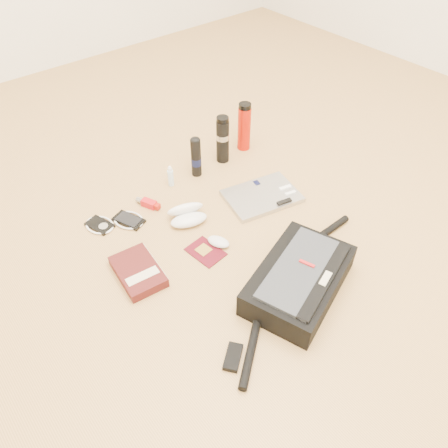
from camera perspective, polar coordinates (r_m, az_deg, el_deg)
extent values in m
plane|color=#B5884B|center=(1.75, 2.32, -2.04)|extent=(4.00, 4.00, 0.00)
cube|color=black|center=(1.57, 9.74, -7.21)|extent=(0.48, 0.38, 0.10)
cube|color=#2C2F34|center=(1.53, 10.31, -5.99)|extent=(0.42, 0.30, 0.01)
cube|color=black|center=(1.51, 13.08, -7.12)|extent=(0.37, 0.16, 0.01)
cube|color=beige|center=(1.51, 13.09, -7.08)|extent=(0.07, 0.04, 0.02)
cube|color=#B2171A|center=(1.54, 10.76, -5.21)|extent=(0.03, 0.06, 0.02)
cylinder|color=black|center=(1.44, 3.53, -16.16)|extent=(0.23, 0.18, 0.03)
cylinder|color=black|center=(1.81, 13.12, -1.10)|extent=(0.26, 0.03, 0.03)
cube|color=black|center=(1.43, 1.19, -16.98)|extent=(0.10, 0.09, 0.02)
cube|color=#A9A8AB|center=(1.94, 4.97, 3.65)|extent=(0.36, 0.28, 0.02)
cube|color=black|center=(1.99, 4.29, 5.41)|extent=(0.03, 0.03, 0.00)
cube|color=white|center=(1.98, 8.01, 4.74)|extent=(0.06, 0.03, 0.01)
cube|color=white|center=(1.95, 8.68, 4.03)|extent=(0.05, 0.03, 0.01)
cube|color=black|center=(1.90, 7.87, 2.91)|extent=(0.07, 0.03, 0.01)
cube|color=#401110|center=(1.65, -11.16, -6.12)|extent=(0.17, 0.24, 0.04)
cube|color=beige|center=(1.66, -8.93, -5.13)|extent=(0.03, 0.21, 0.03)
cube|color=beige|center=(1.60, -10.60, -6.68)|extent=(0.12, 0.05, 0.00)
cube|color=#470711|center=(1.70, -2.42, -3.65)|extent=(0.12, 0.15, 0.01)
cube|color=gold|center=(1.71, -2.69, -3.37)|extent=(0.06, 0.06, 0.00)
ellipsoid|color=silver|center=(1.72, -0.73, -2.34)|extent=(0.09, 0.11, 0.03)
ellipsoid|color=silver|center=(1.81, -4.61, 0.54)|extent=(0.17, 0.12, 0.04)
ellipsoid|color=white|center=(1.83, -5.09, 1.95)|extent=(0.17, 0.13, 0.09)
ellipsoid|color=black|center=(1.80, -5.54, 0.41)|extent=(0.05, 0.04, 0.01)
ellipsoid|color=black|center=(1.81, -3.70, 0.86)|extent=(0.05, 0.04, 0.01)
cylinder|color=black|center=(1.80, -4.62, 0.68)|extent=(0.02, 0.01, 0.00)
cube|color=black|center=(1.87, -15.93, -0.15)|extent=(0.10, 0.13, 0.01)
cylinder|color=#A6A6A9|center=(1.86, -15.49, -0.27)|extent=(0.05, 0.05, 0.00)
torus|color=white|center=(1.87, -15.94, -0.12)|extent=(0.12, 0.12, 0.01)
cube|color=black|center=(1.87, -12.34, 0.48)|extent=(0.11, 0.15, 0.01)
cube|color=black|center=(1.86, -12.37, 0.63)|extent=(0.09, 0.12, 0.00)
torus|color=silver|center=(1.87, -12.34, 0.50)|extent=(0.13, 0.13, 0.01)
cube|color=#AE1319|center=(1.92, -9.76, 2.65)|extent=(0.06, 0.07, 0.03)
cube|color=#A1170D|center=(1.90, -8.73, 2.27)|extent=(0.03, 0.03, 0.02)
cylinder|color=#9D9DA0|center=(1.94, -10.83, 3.04)|extent=(0.04, 0.04, 0.02)
cylinder|color=#BBDEF5|center=(2.00, -6.97, 6.01)|extent=(0.03, 0.03, 0.08)
cylinder|color=white|center=(1.97, -7.09, 7.09)|extent=(0.02, 0.02, 0.02)
cylinder|color=white|center=(1.97, -7.12, 7.35)|extent=(0.01, 0.01, 0.01)
cylinder|color=black|center=(2.02, -3.67, 8.66)|extent=(0.05, 0.05, 0.19)
cylinder|color=black|center=(2.04, -3.64, 8.18)|extent=(0.05, 0.05, 0.04)
ellipsoid|color=black|center=(1.97, -3.79, 10.92)|extent=(0.05, 0.05, 0.02)
cylinder|color=black|center=(2.11, -0.18, 10.74)|extent=(0.08, 0.08, 0.21)
cylinder|color=#B6B5B8|center=(2.09, -0.18, 11.36)|extent=(0.08, 0.08, 0.03)
cylinder|color=black|center=(2.05, -0.19, 13.51)|extent=(0.07, 0.07, 0.02)
cylinder|color=#AE1305|center=(2.20, 2.65, 12.34)|extent=(0.08, 0.08, 0.22)
cylinder|color=black|center=(2.14, 2.76, 15.15)|extent=(0.08, 0.08, 0.02)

